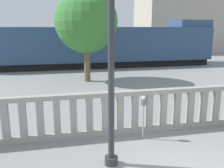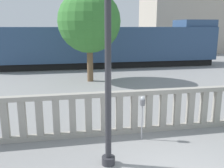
# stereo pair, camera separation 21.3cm
# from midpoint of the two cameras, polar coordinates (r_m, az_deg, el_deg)

# --- Properties ---
(balustrade) EXTENTS (13.82, 0.24, 1.39)m
(balustrade) POSITION_cam_midpoint_polar(r_m,az_deg,el_deg) (8.09, 6.10, -6.17)
(balustrade) COLOR #9E998E
(balustrade) RESTS_ON ground
(lamppost) EXTENTS (0.41, 0.41, 5.46)m
(lamppost) POSITION_cam_midpoint_polar(r_m,az_deg,el_deg) (5.59, -1.31, 12.38)
(lamppost) COLOR #2D2D33
(lamppost) RESTS_ON ground
(parking_meter) EXTENTS (0.16, 0.16, 1.35)m
(parking_meter) POSITION_cam_midpoint_polar(r_m,az_deg,el_deg) (7.43, 6.40, -4.87)
(parking_meter) COLOR #99999E
(parking_meter) RESTS_ON ground
(train_near) EXTENTS (19.18, 3.05, 3.89)m
(train_near) POSITION_cam_midpoint_polar(r_m,az_deg,el_deg) (21.13, -2.70, 8.70)
(train_near) COLOR black
(train_near) RESTS_ON ground
(building_block) EXTENTS (9.89, 6.99, 9.69)m
(building_block) POSITION_cam_midpoint_polar(r_m,az_deg,el_deg) (35.29, 14.56, 15.10)
(building_block) COLOR #ADA393
(building_block) RESTS_ON ground
(tree_left) EXTENTS (3.74, 3.74, 5.50)m
(tree_left) POSITION_cam_midpoint_polar(r_m,az_deg,el_deg) (15.31, -6.31, 14.00)
(tree_left) COLOR brown
(tree_left) RESTS_ON ground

